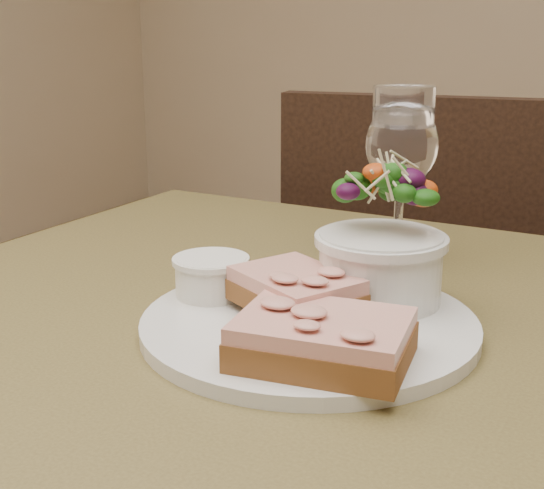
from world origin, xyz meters
The scene contains 9 objects.
cafe_table centered at (0.00, 0.00, 0.65)m, with size 0.80×0.80×0.75m.
chair_far centered at (-0.08, 0.70, 0.29)m, with size 0.48×0.48×0.90m.
dinner_plate centered at (0.04, -0.01, 0.76)m, with size 0.28×0.28×0.01m, color silver.
sandwich_front centered at (0.08, -0.08, 0.78)m, with size 0.14×0.11×0.03m.
sandwich_back centered at (0.02, -0.01, 0.78)m, with size 0.13×0.11×0.03m.
ramekin centered at (-0.07, 0.00, 0.78)m, with size 0.06×0.06×0.04m.
salad_bowl centered at (0.07, 0.06, 0.82)m, with size 0.11×0.11×0.13m.
garnish centered at (-0.03, 0.07, 0.77)m, with size 0.05×0.04×0.02m.
wine_glass centered at (0.04, 0.21, 0.87)m, with size 0.08×0.08×0.18m.
Camera 1 is at (0.30, -0.55, 1.00)m, focal length 50.00 mm.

